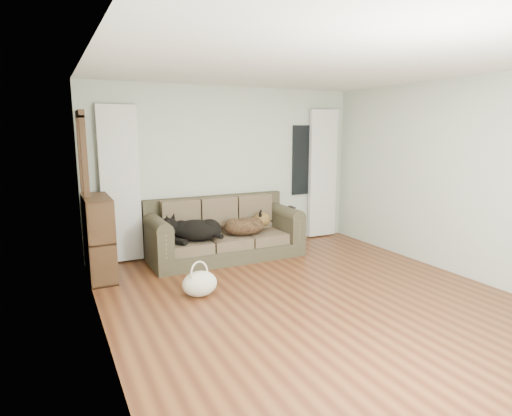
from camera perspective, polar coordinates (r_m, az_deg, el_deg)
name	(u,v)px	position (r m, az deg, el deg)	size (l,w,h in m)	color
floor	(312,299)	(5.08, 7.48, -11.98)	(5.00, 5.00, 0.00)	#4A2414
ceiling	(318,64)	(4.75, 8.27, 18.44)	(5.00, 5.00, 0.00)	white
wall_back	(228,169)	(6.94, -3.79, 5.20)	(4.50, 0.04, 2.60)	#AFBCA7
wall_left	(99,203)	(3.96, -20.25, 0.62)	(0.04, 5.00, 2.60)	#AFBCA7
wall_right	(457,178)	(6.28, 25.18, 3.68)	(0.04, 5.00, 2.60)	#AFBCA7
curtain_left	(120,185)	(6.43, -17.66, 2.97)	(0.55, 0.08, 2.25)	white
curtain_right	(323,174)	(7.75, 8.88, 4.54)	(0.55, 0.08, 2.25)	white
window_pane	(305,160)	(7.58, 6.53, 6.36)	(0.50, 0.03, 1.20)	black
door_casing	(86,198)	(6.02, -21.76, 1.28)	(0.07, 0.60, 2.10)	#311F10
sofa	(225,229)	(6.50, -4.12, -2.76)	(2.29, 0.99, 0.94)	#2A2719
dog_black_lab	(194,232)	(6.23, -8.31, -3.13)	(0.73, 0.51, 0.31)	black
dog_shepherd	(246,225)	(6.52, -1.33, -2.32)	(0.65, 0.46, 0.29)	black
tv_remote	(292,207)	(6.74, 4.85, 0.13)	(0.06, 0.20, 0.02)	black
tote_bag	(200,283)	(5.12, -7.51, -9.89)	(0.41, 0.32, 0.30)	silver
bookshelf	(99,241)	(5.96, -20.20, -4.12)	(0.33, 0.87, 1.08)	#311F10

